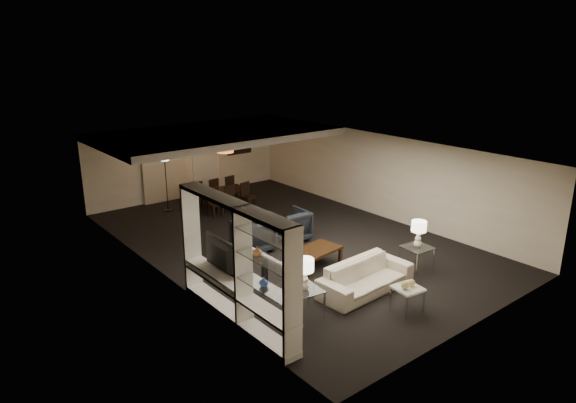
# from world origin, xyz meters

# --- Properties ---
(floor) EXTENTS (11.00, 11.00, 0.00)m
(floor) POSITION_xyz_m (0.00, 0.00, 0.00)
(floor) COLOR black
(floor) RESTS_ON ground
(ceiling) EXTENTS (7.00, 11.00, 0.02)m
(ceiling) POSITION_xyz_m (0.00, 0.00, 2.50)
(ceiling) COLOR silver
(ceiling) RESTS_ON ground
(wall_back) EXTENTS (7.00, 0.02, 2.50)m
(wall_back) POSITION_xyz_m (0.00, 5.50, 1.25)
(wall_back) COLOR beige
(wall_back) RESTS_ON ground
(wall_front) EXTENTS (7.00, 0.02, 2.50)m
(wall_front) POSITION_xyz_m (0.00, -5.50, 1.25)
(wall_front) COLOR beige
(wall_front) RESTS_ON ground
(wall_left) EXTENTS (0.02, 11.00, 2.50)m
(wall_left) POSITION_xyz_m (-3.50, 0.00, 1.25)
(wall_left) COLOR beige
(wall_left) RESTS_ON ground
(wall_right) EXTENTS (0.02, 11.00, 2.50)m
(wall_right) POSITION_xyz_m (3.50, 0.00, 1.25)
(wall_right) COLOR beige
(wall_right) RESTS_ON ground
(ceiling_soffit) EXTENTS (7.00, 4.00, 0.20)m
(ceiling_soffit) POSITION_xyz_m (0.00, 3.50, 2.40)
(ceiling_soffit) COLOR silver
(ceiling_soffit) RESTS_ON ceiling
(curtains) EXTENTS (1.50, 0.12, 2.40)m
(curtains) POSITION_xyz_m (-0.90, 5.42, 1.20)
(curtains) COLOR beige
(curtains) RESTS_ON wall_back
(door) EXTENTS (0.90, 0.05, 2.10)m
(door) POSITION_xyz_m (0.70, 5.47, 1.05)
(door) COLOR silver
(door) RESTS_ON wall_back
(painting) EXTENTS (0.95, 0.04, 0.65)m
(painting) POSITION_xyz_m (2.10, 5.46, 1.55)
(painting) COLOR #142D38
(painting) RESTS_ON wall_back
(media_unit) EXTENTS (0.38, 3.40, 2.35)m
(media_unit) POSITION_xyz_m (-3.31, -2.60, 1.18)
(media_unit) COLOR white
(media_unit) RESTS_ON wall_left
(pendant_light) EXTENTS (0.52, 0.52, 0.24)m
(pendant_light) POSITION_xyz_m (0.30, 3.50, 1.92)
(pendant_light) COLOR #D8591E
(pendant_light) RESTS_ON ceiling_soffit
(sofa) EXTENTS (2.25, 0.97, 0.65)m
(sofa) POSITION_xyz_m (-0.51, -3.27, 0.32)
(sofa) COLOR beige
(sofa) RESTS_ON floor
(coffee_table) EXTENTS (1.30, 0.87, 0.44)m
(coffee_table) POSITION_xyz_m (-0.51, -1.67, 0.22)
(coffee_table) COLOR #301C0D
(coffee_table) RESTS_ON floor
(armchair_left) EXTENTS (0.89, 0.91, 0.82)m
(armchair_left) POSITION_xyz_m (-1.11, 0.03, 0.41)
(armchair_left) COLOR black
(armchair_left) RESTS_ON floor
(armchair_right) EXTENTS (0.94, 0.96, 0.82)m
(armchair_right) POSITION_xyz_m (0.09, 0.03, 0.41)
(armchair_right) COLOR black
(armchair_right) RESTS_ON floor
(side_table_left) EXTENTS (0.68, 0.68, 0.57)m
(side_table_left) POSITION_xyz_m (-2.21, -3.27, 0.28)
(side_table_left) COLOR silver
(side_table_left) RESTS_ON floor
(side_table_right) EXTENTS (0.66, 0.66, 0.57)m
(side_table_right) POSITION_xyz_m (1.19, -3.27, 0.28)
(side_table_right) COLOR silver
(side_table_right) RESTS_ON floor
(table_lamp_left) EXTENTS (0.38, 0.38, 0.63)m
(table_lamp_left) POSITION_xyz_m (-2.21, -3.27, 0.88)
(table_lamp_left) COLOR #F5EBCE
(table_lamp_left) RESTS_ON side_table_left
(table_lamp_right) EXTENTS (0.37, 0.37, 0.63)m
(table_lamp_right) POSITION_xyz_m (1.19, -3.27, 0.88)
(table_lamp_right) COLOR white
(table_lamp_right) RESTS_ON side_table_right
(marble_table) EXTENTS (0.57, 0.57, 0.51)m
(marble_table) POSITION_xyz_m (-0.51, -4.37, 0.25)
(marble_table) COLOR white
(marble_table) RESTS_ON floor
(gold_gourd_a) EXTENTS (0.16, 0.16, 0.16)m
(gold_gourd_a) POSITION_xyz_m (-0.61, -4.37, 0.59)
(gold_gourd_a) COLOR #E5CF79
(gold_gourd_a) RESTS_ON marble_table
(gold_gourd_b) EXTENTS (0.14, 0.14, 0.14)m
(gold_gourd_b) POSITION_xyz_m (-0.41, -4.37, 0.58)
(gold_gourd_b) COLOR #E5C979
(gold_gourd_b) RESTS_ON marble_table
(television) EXTENTS (1.14, 0.15, 0.66)m
(television) POSITION_xyz_m (-3.28, -1.88, 1.08)
(television) COLOR black
(television) RESTS_ON media_unit
(vase_blue) EXTENTS (0.16, 0.16, 0.16)m
(vase_blue) POSITION_xyz_m (-3.31, -3.48, 1.14)
(vase_blue) COLOR #224396
(vase_blue) RESTS_ON media_unit
(vase_amber) EXTENTS (0.17, 0.17, 0.17)m
(vase_amber) POSITION_xyz_m (-3.31, -3.30, 1.65)
(vase_amber) COLOR #CD8144
(vase_amber) RESTS_ON media_unit
(floor_speaker) EXTENTS (0.11, 0.11, 0.94)m
(floor_speaker) POSITION_xyz_m (-2.27, -2.06, 0.47)
(floor_speaker) COLOR black
(floor_speaker) RESTS_ON floor
(dining_table) EXTENTS (1.71, 1.08, 0.57)m
(dining_table) POSITION_xyz_m (0.15, 3.58, 0.29)
(dining_table) COLOR black
(dining_table) RESTS_ON floor
(chair_nl) EXTENTS (0.42, 0.42, 0.85)m
(chair_nl) POSITION_xyz_m (-0.45, 2.93, 0.42)
(chair_nl) COLOR black
(chair_nl) RESTS_ON floor
(chair_nm) EXTENTS (0.40, 0.40, 0.85)m
(chair_nm) POSITION_xyz_m (0.15, 2.93, 0.42)
(chair_nm) COLOR black
(chair_nm) RESTS_ON floor
(chair_nr) EXTENTS (0.44, 0.44, 0.85)m
(chair_nr) POSITION_xyz_m (0.75, 2.93, 0.42)
(chair_nr) COLOR black
(chair_nr) RESTS_ON floor
(chair_fl) EXTENTS (0.44, 0.44, 0.85)m
(chair_fl) POSITION_xyz_m (-0.45, 4.23, 0.42)
(chair_fl) COLOR black
(chair_fl) RESTS_ON floor
(chair_fm) EXTENTS (0.44, 0.44, 0.85)m
(chair_fm) POSITION_xyz_m (0.15, 4.23, 0.42)
(chair_fm) COLOR black
(chair_fm) RESTS_ON floor
(chair_fr) EXTENTS (0.44, 0.44, 0.85)m
(chair_fr) POSITION_xyz_m (0.75, 4.23, 0.42)
(chair_fr) COLOR black
(chair_fr) RESTS_ON floor
(floor_lamp) EXTENTS (0.31, 0.31, 1.86)m
(floor_lamp) POSITION_xyz_m (-1.33, 4.39, 0.93)
(floor_lamp) COLOR black
(floor_lamp) RESTS_ON floor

